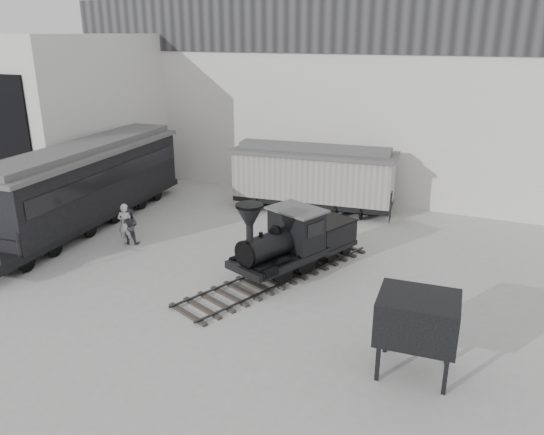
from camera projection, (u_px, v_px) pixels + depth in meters
The scene contains 9 objects.
ground at pixel (203, 302), 18.83m from camera, with size 90.00×90.00×0.00m, color #9E9E9B.
north_wall at pixel (338, 98), 29.88m from camera, with size 34.00×2.51×11.00m.
west_pavilion at pixel (79, 114), 31.59m from camera, with size 7.00×12.11×9.00m.
locomotive at pixel (291, 244), 20.83m from camera, with size 5.14×9.23×3.22m.
boxcar at pixel (313, 176), 28.15m from camera, with size 8.87×3.60×3.54m.
passenger_coach at pixel (87, 184), 25.85m from camera, with size 4.27×14.16×3.73m.
visitor_a at pixel (126, 224), 23.66m from camera, with size 0.70×0.46×1.92m, color silver.
visitor_b at pixel (130, 226), 23.80m from camera, with size 0.81×0.63×1.67m, color #3D3E43.
coal_hopper at pixel (417, 324), 14.46m from camera, with size 2.28×1.92×2.35m.
Camera 1 is at (9.21, -14.26, 9.03)m, focal length 35.00 mm.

